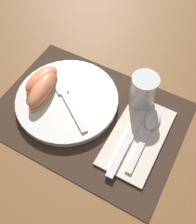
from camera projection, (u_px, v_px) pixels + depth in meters
name	position (u px, v px, depth m)	size (l,w,h in m)	color
ground_plane	(89.00, 115.00, 0.63)	(3.00, 3.00, 0.00)	brown
placemat	(89.00, 115.00, 0.63)	(0.44, 0.31, 0.00)	#38281E
plate	(67.00, 100.00, 0.64)	(0.25, 0.25, 0.02)	white
juice_glass	(143.00, 92.00, 0.61)	(0.06, 0.06, 0.08)	silver
napkin	(137.00, 138.00, 0.59)	(0.11, 0.21, 0.00)	silver
knife	(130.00, 136.00, 0.59)	(0.02, 0.23, 0.01)	silver
spoon	(149.00, 128.00, 0.60)	(0.03, 0.17, 0.01)	silver
fork	(65.00, 96.00, 0.63)	(0.17, 0.13, 0.00)	silver
citrus_wedge_0	(42.00, 80.00, 0.64)	(0.07, 0.11, 0.04)	#F4DB84
citrus_wedge_1	(43.00, 89.00, 0.63)	(0.06, 0.13, 0.04)	#F4DB84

